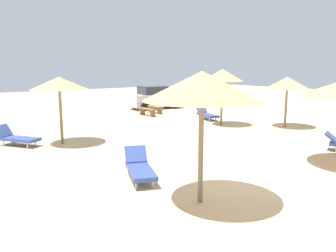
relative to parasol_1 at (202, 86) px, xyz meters
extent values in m
plane|color=#D1B284|center=(1.51, 0.23, -2.70)|extent=(80.00, 80.00, 0.00)
cylinder|color=#75604C|center=(0.00, 0.00, -1.46)|extent=(0.12, 0.12, 2.48)
cone|color=tan|center=(0.00, 0.00, 0.01)|extent=(2.66, 2.66, 0.66)
cylinder|color=#75604C|center=(-0.38, 7.97, -1.53)|extent=(0.12, 0.12, 2.34)
cone|color=tan|center=(-0.38, 7.97, -0.21)|extent=(2.27, 2.27, 0.51)
cylinder|color=#75604C|center=(8.19, 7.21, -1.45)|extent=(0.12, 0.12, 2.48)
cone|color=tan|center=(8.19, 7.21, 0.01)|extent=(2.23, 2.23, 0.65)
cylinder|color=#75604C|center=(10.47, 4.75, -1.64)|extent=(0.12, 0.12, 2.11)
cone|color=tan|center=(10.47, 4.75, -0.38)|extent=(2.26, 2.26, 0.62)
cube|color=#33478C|center=(7.36, 0.67, -2.19)|extent=(0.77, 0.69, 0.40)
cylinder|color=silver|center=(7.23, 0.40, -2.59)|extent=(0.06, 0.06, 0.22)
cube|color=#33478C|center=(-0.28, 2.14, -2.42)|extent=(1.25, 1.82, 0.12)
cube|color=#33478C|center=(0.03, 2.87, -2.15)|extent=(0.75, 0.63, 0.47)
cylinder|color=silver|center=(-0.25, 2.77, -2.59)|extent=(0.06, 0.06, 0.22)
cylinder|color=silver|center=(0.15, 2.60, -2.59)|extent=(0.06, 0.06, 0.22)
cylinder|color=silver|center=(-0.72, 1.67, -2.59)|extent=(0.06, 0.06, 0.22)
cylinder|color=silver|center=(-0.31, 1.50, -2.59)|extent=(0.06, 0.06, 0.22)
cube|color=#33478C|center=(-1.89, 8.63, -2.42)|extent=(1.45, 1.78, 0.12)
cube|color=#33478C|center=(-2.32, 9.30, -2.13)|extent=(0.74, 0.66, 0.50)
cylinder|color=silver|center=(-2.40, 9.02, -2.59)|extent=(0.06, 0.06, 0.22)
cylinder|color=silver|center=(-2.03, 9.25, -2.59)|extent=(0.06, 0.06, 0.22)
cylinder|color=silver|center=(-1.76, 8.00, -2.59)|extent=(0.06, 0.06, 0.22)
cylinder|color=silver|center=(-1.39, 8.24, -2.59)|extent=(0.06, 0.06, 0.22)
cube|color=#33478C|center=(8.89, 8.99, -2.42)|extent=(1.04, 1.81, 0.12)
cube|color=#33478C|center=(9.09, 9.77, -2.14)|extent=(0.72, 0.55, 0.48)
cylinder|color=silver|center=(8.83, 9.63, -2.59)|extent=(0.06, 0.06, 0.22)
cylinder|color=silver|center=(9.25, 9.52, -2.59)|extent=(0.06, 0.06, 0.22)
cylinder|color=silver|center=(8.53, 8.46, -2.59)|extent=(0.06, 0.06, 0.22)
cylinder|color=silver|center=(8.96, 8.35, -2.59)|extent=(0.06, 0.06, 0.22)
cube|color=brown|center=(6.92, 12.57, -2.25)|extent=(0.50, 1.52, 0.08)
cube|color=brown|center=(6.96, 12.02, -2.49)|extent=(0.37, 0.14, 0.41)
cube|color=brown|center=(6.88, 13.12, -2.49)|extent=(0.37, 0.14, 0.41)
cube|color=brown|center=(8.08, 13.33, -2.25)|extent=(0.50, 1.52, 0.08)
cube|color=brown|center=(8.04, 12.78, -2.49)|extent=(0.37, 0.14, 0.41)
cube|color=brown|center=(8.12, 13.88, -2.49)|extent=(0.37, 0.14, 0.41)
cube|color=silver|center=(9.60, 15.44, -2.03)|extent=(4.17, 2.14, 0.90)
cube|color=#262D38|center=(9.40, 15.46, -1.28)|extent=(2.16, 1.78, 0.60)
cylinder|color=black|center=(11.04, 16.16, -2.38)|extent=(0.66, 0.29, 0.64)
cylinder|color=black|center=(10.84, 14.41, -2.38)|extent=(0.66, 0.29, 0.64)
cylinder|color=black|center=(8.36, 16.47, -2.38)|extent=(0.66, 0.29, 0.64)
cylinder|color=black|center=(8.16, 14.72, -2.38)|extent=(0.66, 0.29, 0.64)
camera|label=1|loc=(-5.10, -5.48, 0.41)|focal=35.90mm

